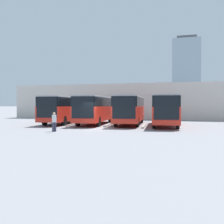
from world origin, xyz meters
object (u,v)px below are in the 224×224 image
bus_0 (165,109)px  bus_3 (65,109)px  bus_2 (95,109)px  bus_1 (130,109)px  pedestrian (54,121)px

bus_0 → bus_3: (12.13, -0.59, 0.00)m
bus_2 → bus_3: 4.05m
bus_1 → bus_0: bearing=162.4°
bus_0 → bus_2: bearing=-9.4°
bus_3 → bus_0: bearing=170.5°
bus_0 → pedestrian: bearing=40.6°
bus_2 → pedestrian: bus_2 is taller
bus_1 → bus_2: 4.06m
bus_1 → pedestrian: bus_1 is taller
bus_3 → pedestrian: size_ratio=6.81×
bus_2 → bus_0: bearing=170.6°
bus_2 → pedestrian: bearing=81.6°
bus_0 → bus_1: bearing=-17.6°
bus_0 → pedestrian: 12.38m
bus_2 → bus_3: (4.04, -0.21, 0.00)m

